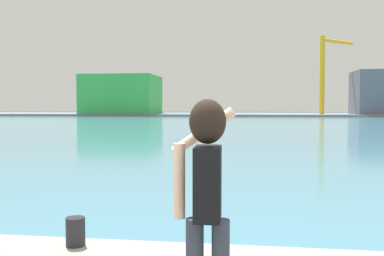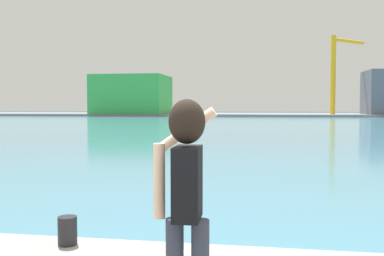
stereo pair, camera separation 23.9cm
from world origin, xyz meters
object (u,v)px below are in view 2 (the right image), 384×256
at_px(person_photographer, 186,187).
at_px(warehouse_left, 132,95).
at_px(port_crane, 337,67).
at_px(harbor_bollard, 67,231).

distance_m(person_photographer, warehouse_left, 92.83).
distance_m(warehouse_left, port_crane, 43.49).
height_order(harbor_bollard, port_crane, port_crane).
distance_m(harbor_bollard, port_crane, 88.82).
relative_size(person_photographer, port_crane, 0.11).
xyz_separation_m(person_photographer, warehouse_left, (-27.90, 88.49, 3.05)).
xyz_separation_m(warehouse_left, port_crane, (43.16, -0.17, 5.39)).
bearing_deg(harbor_bollard, person_photographer, -42.92).
height_order(person_photographer, harbor_bollard, person_photographer).
bearing_deg(person_photographer, harbor_bollard, 45.02).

